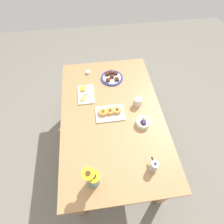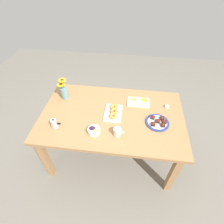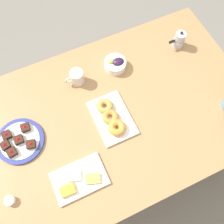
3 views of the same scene
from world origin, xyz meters
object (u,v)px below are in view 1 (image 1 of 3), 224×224
(dining_table, at_px, (112,119))
(cheese_platter, at_px, (86,94))
(coffee_mug, at_px, (138,101))
(jam_cup_honey, at_px, (88,72))
(moka_pot, at_px, (154,166))
(grape_bowl, at_px, (143,122))
(dessert_plate, at_px, (112,78))
(flower_vase, at_px, (93,179))
(croissant_platter, at_px, (110,112))

(dining_table, bearing_deg, cheese_platter, 40.19)
(dining_table, relative_size, coffee_mug, 14.25)
(jam_cup_honey, xyz_separation_m, moka_pot, (-1.19, -0.46, 0.03))
(dining_table, xyz_separation_m, coffee_mug, (0.09, -0.28, 0.13))
(grape_bowl, bearing_deg, dessert_plate, 18.02)
(dessert_plate, height_order, moka_pot, moka_pot)
(cheese_platter, height_order, flower_vase, flower_vase)
(dining_table, height_order, moka_pot, moka_pot)
(cheese_platter, bearing_deg, dessert_plate, -56.21)
(moka_pot, bearing_deg, dessert_plate, 10.33)
(grape_bowl, bearing_deg, dining_table, 61.55)
(jam_cup_honey, distance_m, dessert_plate, 0.29)
(coffee_mug, height_order, dessert_plate, coffee_mug)
(jam_cup_honey, xyz_separation_m, dessert_plate, (-0.12, -0.27, -0.00))
(croissant_platter, distance_m, flower_vase, 0.66)
(dining_table, distance_m, coffee_mug, 0.32)
(cheese_platter, distance_m, dessert_plate, 0.37)
(dining_table, distance_m, flower_vase, 0.67)
(coffee_mug, xyz_separation_m, cheese_platter, (0.20, 0.52, -0.03))
(coffee_mug, xyz_separation_m, dessert_plate, (0.41, 0.21, -0.03))
(grape_bowl, relative_size, cheese_platter, 0.50)
(cheese_platter, height_order, jam_cup_honey, cheese_platter)
(flower_vase, bearing_deg, grape_bowl, -47.05)
(dining_table, xyz_separation_m, cheese_platter, (0.29, 0.25, 0.10))
(jam_cup_honey, bearing_deg, flower_vase, 179.06)
(dining_table, xyz_separation_m, dessert_plate, (0.50, -0.06, 0.10))
(dining_table, xyz_separation_m, jam_cup_honey, (0.62, 0.20, 0.10))
(grape_bowl, xyz_separation_m, moka_pot, (-0.42, 0.02, 0.02))
(coffee_mug, bearing_deg, dessert_plate, 27.53)
(croissant_platter, relative_size, moka_pot, 2.35)
(grape_bowl, xyz_separation_m, dessert_plate, (0.65, 0.21, -0.02))
(croissant_platter, xyz_separation_m, moka_pot, (-0.58, -0.28, 0.03))
(flower_vase, bearing_deg, croissant_platter, -17.80)
(coffee_mug, xyz_separation_m, croissant_platter, (-0.08, 0.30, -0.02))
(coffee_mug, relative_size, flower_vase, 0.44)
(dining_table, distance_m, moka_pot, 0.64)
(dining_table, distance_m, grape_bowl, 0.33)
(grape_bowl, height_order, cheese_platter, grape_bowl)
(jam_cup_honey, bearing_deg, cheese_platter, 172.38)
(coffee_mug, relative_size, dessert_plate, 0.45)
(grape_bowl, relative_size, jam_cup_honey, 2.71)
(croissant_platter, xyz_separation_m, flower_vase, (-0.63, 0.20, 0.07))
(coffee_mug, xyz_separation_m, flower_vase, (-0.70, 0.50, 0.04))
(dining_table, bearing_deg, dessert_plate, -7.38)
(cheese_platter, xyz_separation_m, flower_vase, (-0.90, -0.02, 0.08))
(grape_bowl, bearing_deg, cheese_platter, 49.82)
(cheese_platter, height_order, dessert_plate, dessert_plate)
(dining_table, xyz_separation_m, flower_vase, (-0.61, 0.22, 0.17))
(moka_pot, bearing_deg, cheese_platter, 30.47)
(cheese_platter, bearing_deg, coffee_mug, -110.93)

